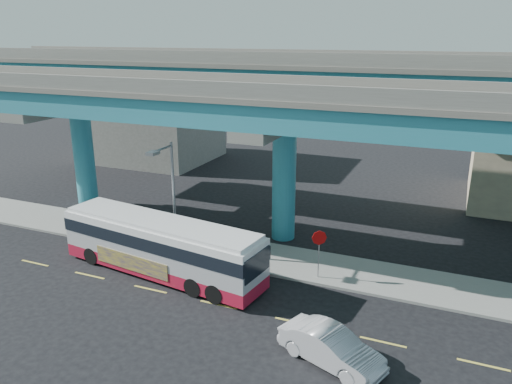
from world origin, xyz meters
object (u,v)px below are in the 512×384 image
at_px(sedan, 331,347).
at_px(street_lamp, 168,184).
at_px(parked_car, 106,219).
at_px(transit_bus, 161,245).
at_px(stop_sign, 319,244).

bearing_deg(sedan, street_lamp, 82.75).
relative_size(sedan, parked_car, 1.31).
bearing_deg(transit_bus, stop_sign, 25.63).
height_order(sedan, stop_sign, stop_sign).
xyz_separation_m(transit_bus, stop_sign, (8.18, 2.65, 0.39)).
bearing_deg(parked_car, sedan, -121.75).
height_order(street_lamp, stop_sign, street_lamp).
distance_m(parked_car, street_lamp, 7.96).
bearing_deg(sedan, parked_car, 86.16).
bearing_deg(parked_car, stop_sign, -102.53).
bearing_deg(sedan, transit_bus, 89.89).
distance_m(parked_car, stop_sign, 15.52).
relative_size(transit_bus, sedan, 2.65).
bearing_deg(parked_car, street_lamp, -115.45).
height_order(transit_bus, street_lamp, street_lamp).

